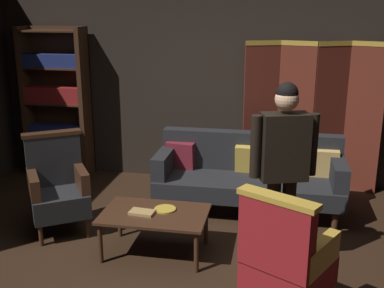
# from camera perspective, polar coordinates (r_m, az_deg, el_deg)

# --- Properties ---
(ground_plane) EXTENTS (10.00, 10.00, 0.00)m
(ground_plane) POSITION_cam_1_polar(r_m,az_deg,el_deg) (4.45, -1.96, -14.72)
(ground_plane) COLOR black
(back_wall) EXTENTS (7.20, 0.10, 2.80)m
(back_wall) POSITION_cam_1_polar(r_m,az_deg,el_deg) (6.30, 2.79, 8.07)
(back_wall) COLOR black
(back_wall) RESTS_ON ground_plane
(folding_screen) EXTENTS (1.71, 0.28, 1.90)m
(folding_screen) POSITION_cam_1_polar(r_m,az_deg,el_deg) (6.15, 14.29, 3.46)
(folding_screen) COLOR #5B2319
(folding_screen) RESTS_ON ground_plane
(bookshelf) EXTENTS (0.90, 0.32, 2.05)m
(bookshelf) POSITION_cam_1_polar(r_m,az_deg,el_deg) (6.75, -16.04, 5.17)
(bookshelf) COLOR #382114
(bookshelf) RESTS_ON ground_plane
(velvet_couch) EXTENTS (2.12, 0.78, 0.88)m
(velvet_couch) POSITION_cam_1_polar(r_m,az_deg,el_deg) (5.50, 6.91, -3.40)
(velvet_couch) COLOR #382114
(velvet_couch) RESTS_ON ground_plane
(coffee_table) EXTENTS (1.00, 0.64, 0.42)m
(coffee_table) POSITION_cam_1_polar(r_m,az_deg,el_deg) (4.53, -4.53, -8.81)
(coffee_table) COLOR #382114
(coffee_table) RESTS_ON ground_plane
(armchair_gilt_accent) EXTENTS (0.79, 0.78, 1.04)m
(armchair_gilt_accent) POSITION_cam_1_polar(r_m,az_deg,el_deg) (3.68, 11.21, -13.36)
(armchair_gilt_accent) COLOR #B78E33
(armchair_gilt_accent) RESTS_ON ground_plane
(armchair_wing_left) EXTENTS (0.80, 0.80, 1.04)m
(armchair_wing_left) POSITION_cam_1_polar(r_m,az_deg,el_deg) (5.13, -15.94, -4.95)
(armchair_wing_left) COLOR #382114
(armchair_wing_left) RESTS_ON ground_plane
(standing_figure) EXTENTS (0.56, 0.32, 1.70)m
(standing_figure) POSITION_cam_1_polar(r_m,az_deg,el_deg) (4.11, 10.99, -2.00)
(standing_figure) COLOR black
(standing_figure) RESTS_ON ground_plane
(book_tan_leather) EXTENTS (0.24, 0.16, 0.03)m
(book_tan_leather) POSITION_cam_1_polar(r_m,az_deg,el_deg) (4.50, -6.06, -8.21)
(book_tan_leather) COLOR #9E7A47
(book_tan_leather) RESTS_ON coffee_table
(brass_tray) EXTENTS (0.21, 0.21, 0.02)m
(brass_tray) POSITION_cam_1_polar(r_m,az_deg,el_deg) (4.57, -3.27, -7.86)
(brass_tray) COLOR gold
(brass_tray) RESTS_ON coffee_table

